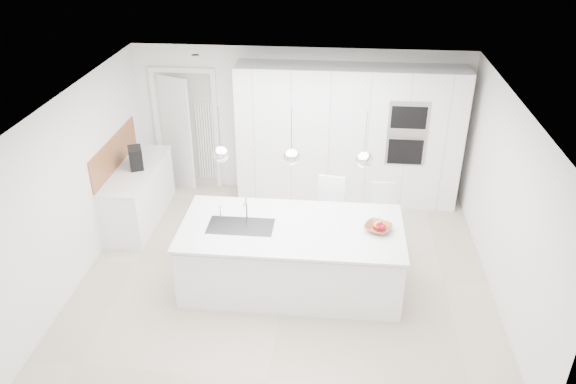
# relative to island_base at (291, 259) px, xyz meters

# --- Properties ---
(floor) EXTENTS (5.50, 5.50, 0.00)m
(floor) POSITION_rel_island_base_xyz_m (-0.10, 0.30, -0.43)
(floor) COLOR #BCAB99
(floor) RESTS_ON ground
(wall_back) EXTENTS (5.50, 0.00, 5.50)m
(wall_back) POSITION_rel_island_base_xyz_m (-0.10, 2.80, 0.82)
(wall_back) COLOR white
(wall_back) RESTS_ON ground
(wall_left) EXTENTS (0.00, 5.00, 5.00)m
(wall_left) POSITION_rel_island_base_xyz_m (-2.85, 0.30, 0.82)
(wall_left) COLOR white
(wall_left) RESTS_ON ground
(ceiling) EXTENTS (5.50, 5.50, 0.00)m
(ceiling) POSITION_rel_island_base_xyz_m (-0.10, 0.30, 2.07)
(ceiling) COLOR white
(ceiling) RESTS_ON wall_back
(tall_cabinets) EXTENTS (3.60, 0.60, 2.30)m
(tall_cabinets) POSITION_rel_island_base_xyz_m (0.70, 2.50, 0.72)
(tall_cabinets) COLOR white
(tall_cabinets) RESTS_ON floor
(oven_stack) EXTENTS (0.62, 0.04, 1.05)m
(oven_stack) POSITION_rel_island_base_xyz_m (1.60, 2.19, 0.92)
(oven_stack) COLOR #A5A5A8
(oven_stack) RESTS_ON tall_cabinets
(doorway_frame) EXTENTS (1.11, 0.08, 2.13)m
(doorway_frame) POSITION_rel_island_base_xyz_m (-2.05, 2.77, 0.59)
(doorway_frame) COLOR white
(doorway_frame) RESTS_ON floor
(hallway_door) EXTENTS (0.76, 0.38, 2.00)m
(hallway_door) POSITION_rel_island_base_xyz_m (-2.30, 2.72, 0.57)
(hallway_door) COLOR white
(hallway_door) RESTS_ON floor
(radiator) EXTENTS (0.32, 0.04, 1.40)m
(radiator) POSITION_rel_island_base_xyz_m (-1.73, 2.76, 0.42)
(radiator) COLOR white
(radiator) RESTS_ON floor
(left_base_cabinets) EXTENTS (0.60, 1.80, 0.86)m
(left_base_cabinets) POSITION_rel_island_base_xyz_m (-2.55, 1.50, 0.00)
(left_base_cabinets) COLOR white
(left_base_cabinets) RESTS_ON floor
(left_worktop) EXTENTS (0.62, 1.82, 0.04)m
(left_worktop) POSITION_rel_island_base_xyz_m (-2.55, 1.50, 0.45)
(left_worktop) COLOR white
(left_worktop) RESTS_ON left_base_cabinets
(oak_backsplash) EXTENTS (0.02, 1.80, 0.50)m
(oak_backsplash) POSITION_rel_island_base_xyz_m (-2.84, 1.50, 0.72)
(oak_backsplash) COLOR #9E6641
(oak_backsplash) RESTS_ON wall_left
(island_base) EXTENTS (2.80, 1.20, 0.86)m
(island_base) POSITION_rel_island_base_xyz_m (0.00, 0.00, 0.00)
(island_base) COLOR white
(island_base) RESTS_ON floor
(island_worktop) EXTENTS (2.84, 1.40, 0.04)m
(island_worktop) POSITION_rel_island_base_xyz_m (0.00, 0.05, 0.45)
(island_worktop) COLOR white
(island_worktop) RESTS_ON island_base
(island_sink) EXTENTS (0.84, 0.44, 0.18)m
(island_sink) POSITION_rel_island_base_xyz_m (-0.65, -0.00, 0.39)
(island_sink) COLOR #3F3F42
(island_sink) RESTS_ON island_worktop
(island_tap) EXTENTS (0.02, 0.02, 0.30)m
(island_tap) POSITION_rel_island_base_xyz_m (-0.60, 0.20, 0.62)
(island_tap) COLOR white
(island_tap) RESTS_ON island_worktop
(pendant_left) EXTENTS (0.20, 0.20, 0.20)m
(pendant_left) POSITION_rel_island_base_xyz_m (-0.85, -0.00, 1.47)
(pendant_left) COLOR white
(pendant_left) RESTS_ON ceiling
(pendant_mid) EXTENTS (0.20, 0.20, 0.20)m
(pendant_mid) POSITION_rel_island_base_xyz_m (-0.00, -0.00, 1.47)
(pendant_mid) COLOR white
(pendant_mid) RESTS_ON ceiling
(pendant_right) EXTENTS (0.20, 0.20, 0.20)m
(pendant_right) POSITION_rel_island_base_xyz_m (0.85, -0.00, 1.47)
(pendant_right) COLOR white
(pendant_right) RESTS_ON ceiling
(fruit_bowl) EXTENTS (0.44, 0.44, 0.08)m
(fruit_bowl) POSITION_rel_island_base_xyz_m (1.09, 0.06, 0.51)
(fruit_bowl) COLOR #9E6641
(fruit_bowl) RESTS_ON island_worktop
(espresso_machine) EXTENTS (0.30, 0.36, 0.33)m
(espresso_machine) POSITION_rel_island_base_xyz_m (-2.53, 1.54, 0.63)
(espresso_machine) COLOR black
(espresso_machine) RESTS_ON left_worktop
(bar_stool_left) EXTENTS (0.47, 0.59, 1.18)m
(bar_stool_left) POSITION_rel_island_base_xyz_m (0.48, 0.80, 0.16)
(bar_stool_left) COLOR white
(bar_stool_left) RESTS_ON floor
(bar_stool_right) EXTENTS (0.38, 0.50, 1.03)m
(bar_stool_right) POSITION_rel_island_base_xyz_m (1.21, 1.00, 0.08)
(bar_stool_right) COLOR white
(bar_stool_right) RESTS_ON floor
(apple_a) EXTENTS (0.07, 0.07, 0.07)m
(apple_a) POSITION_rel_island_base_xyz_m (1.05, 0.04, 0.54)
(apple_a) COLOR #B3061F
(apple_a) RESTS_ON fruit_bowl
(apple_b) EXTENTS (0.08, 0.08, 0.08)m
(apple_b) POSITION_rel_island_base_xyz_m (1.14, 0.02, 0.54)
(apple_b) COLOR #B3061F
(apple_b) RESTS_ON fruit_bowl
(apple_c) EXTENTS (0.07, 0.07, 0.07)m
(apple_c) POSITION_rel_island_base_xyz_m (1.11, 0.10, 0.54)
(apple_c) COLOR #B3061F
(apple_c) RESTS_ON fruit_bowl
(apple_extra_3) EXTENTS (0.08, 0.08, 0.08)m
(apple_extra_3) POSITION_rel_island_base_xyz_m (1.09, 0.02, 0.54)
(apple_extra_3) COLOR #B3061F
(apple_extra_3) RESTS_ON fruit_bowl
(banana_bunch) EXTENTS (0.22, 0.16, 0.20)m
(banana_bunch) POSITION_rel_island_base_xyz_m (1.12, 0.04, 0.58)
(banana_bunch) COLOR yellow
(banana_bunch) RESTS_ON fruit_bowl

